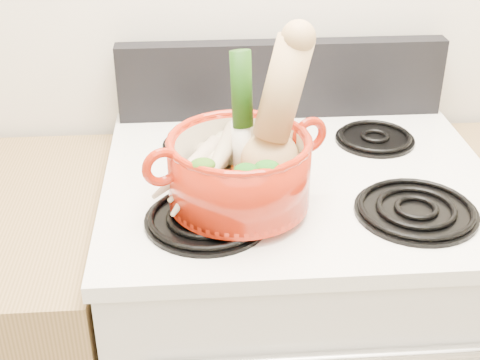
{
  "coord_description": "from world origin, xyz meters",
  "views": [
    {
      "loc": [
        -0.21,
        0.24,
        1.6
      ],
      "look_at": [
        -0.13,
        1.26,
        1.02
      ],
      "focal_mm": 50.0,
      "sensor_mm": 36.0,
      "label": 1
    }
  ],
  "objects": [
    {
      "name": "cooktop",
      "position": [
        0.0,
        1.4,
        0.93
      ],
      "size": [
        0.78,
        0.67,
        0.03
      ],
      "primitive_type": "cube",
      "color": "white",
      "rests_on": "stove_body"
    },
    {
      "name": "burner_back_left",
      "position": [
        -0.19,
        1.54,
        0.96
      ],
      "size": [
        0.17,
        0.17,
        0.02
      ],
      "primitive_type": "cylinder",
      "color": "black",
      "rests_on": "cooktop"
    },
    {
      "name": "parsnip_2",
      "position": [
        -0.18,
        1.33,
        1.03
      ],
      "size": [
        0.11,
        0.21,
        0.06
      ],
      "primitive_type": "cone",
      "rotation": [
        1.66,
        0.0,
        0.36
      ],
      "color": "beige",
      "rests_on": "dutch_oven"
    },
    {
      "name": "parsnip_0",
      "position": [
        -0.2,
        1.29,
        1.02
      ],
      "size": [
        0.14,
        0.23,
        0.06
      ],
      "primitive_type": "cone",
      "rotation": [
        1.66,
        0.0,
        -0.44
      ],
      "color": "beige",
      "rests_on": "dutch_oven"
    },
    {
      "name": "burner_front_right",
      "position": [
        0.19,
        1.24,
        0.96
      ],
      "size": [
        0.22,
        0.22,
        0.02
      ],
      "primitive_type": "cylinder",
      "color": "black",
      "rests_on": "cooktop"
    },
    {
      "name": "stove_body",
      "position": [
        0.0,
        1.4,
        0.46
      ],
      "size": [
        0.76,
        0.65,
        0.92
      ],
      "primitive_type": "cube",
      "color": "silver",
      "rests_on": "floor"
    },
    {
      "name": "carrot_2",
      "position": [
        -0.09,
        1.25,
        1.02
      ],
      "size": [
        0.04,
        0.17,
        0.05
      ],
      "primitive_type": "cone",
      "rotation": [
        1.66,
        0.0,
        0.05
      ],
      "color": "#D4520A",
      "rests_on": "dutch_oven"
    },
    {
      "name": "parsnip_3",
      "position": [
        -0.22,
        1.29,
        1.03
      ],
      "size": [
        0.15,
        0.17,
        0.06
      ],
      "primitive_type": "cone",
      "rotation": [
        1.66,
        0.0,
        -0.69
      ],
      "color": "beige",
      "rests_on": "dutch_oven"
    },
    {
      "name": "pot_handle_left",
      "position": [
        -0.26,
        1.22,
        1.07
      ],
      "size": [
        0.07,
        0.04,
        0.07
      ],
      "primitive_type": "torus",
      "rotation": [
        1.57,
        0.0,
        0.38
      ],
      "color": "#A91E0A",
      "rests_on": "dutch_oven"
    },
    {
      "name": "control_backsplash",
      "position": [
        0.0,
        1.7,
        1.04
      ],
      "size": [
        0.76,
        0.05,
        0.18
      ],
      "primitive_type": "cube",
      "color": "black",
      "rests_on": "cooktop"
    },
    {
      "name": "burner_front_left",
      "position": [
        -0.19,
        1.24,
        0.96
      ],
      "size": [
        0.22,
        0.22,
        0.02
      ],
      "primitive_type": "cylinder",
      "color": "black",
      "rests_on": "cooktop"
    },
    {
      "name": "leek",
      "position": [
        -0.12,
        1.32,
        1.12
      ],
      "size": [
        0.06,
        0.08,
        0.25
      ],
      "primitive_type": "cylinder",
      "rotation": [
        -0.12,
        0.0,
        0.27
      ],
      "color": "white",
      "rests_on": "dutch_oven"
    },
    {
      "name": "oven_handle",
      "position": [
        0.0,
        1.06,
        0.78
      ],
      "size": [
        0.6,
        0.02,
        0.02
      ],
      "primitive_type": "cylinder",
      "rotation": [
        0.0,
        1.57,
        0.0
      ],
      "color": "silver",
      "rests_on": "stove_body"
    },
    {
      "name": "ginger",
      "position": [
        -0.12,
        1.37,
        1.02
      ],
      "size": [
        0.09,
        0.08,
        0.05
      ],
      "primitive_type": "ellipsoid",
      "rotation": [
        0.0,
        0.0,
        0.19
      ],
      "color": "tan",
      "rests_on": "dutch_oven"
    },
    {
      "name": "dutch_oven",
      "position": [
        -0.13,
        1.28,
        1.03
      ],
      "size": [
        0.33,
        0.33,
        0.13
      ],
      "primitive_type": "cylinder",
      "rotation": [
        0.0,
        0.0,
        0.38
      ],
      "color": "#A91E0A",
      "rests_on": "burner_front_left"
    },
    {
      "name": "squash",
      "position": [
        -0.07,
        1.3,
        1.13
      ],
      "size": [
        0.21,
        0.17,
        0.3
      ],
      "primitive_type": null,
      "rotation": [
        0.0,
        0.25,
        0.37
      ],
      "color": "tan",
      "rests_on": "dutch_oven"
    },
    {
      "name": "burner_back_right",
      "position": [
        0.19,
        1.54,
        0.96
      ],
      "size": [
        0.17,
        0.17,
        0.02
      ],
      "primitive_type": "cylinder",
      "color": "black",
      "rests_on": "cooktop"
    },
    {
      "name": "carrot_1",
      "position": [
        -0.16,
        1.25,
        1.02
      ],
      "size": [
        0.11,
        0.15,
        0.05
      ],
      "primitive_type": "cone",
      "rotation": [
        1.66,
        0.0,
        -0.59
      ],
      "color": "#C45709",
      "rests_on": "dutch_oven"
    },
    {
      "name": "parsnip_5",
      "position": [
        -0.17,
        1.29,
        1.05
      ],
      "size": [
        0.12,
        0.23,
        0.06
      ],
      "primitive_type": "cone",
      "rotation": [
        1.66,
        0.0,
        -0.37
      ],
      "color": "beige",
      "rests_on": "dutch_oven"
    },
    {
      "name": "parsnip_4",
      "position": [
        -0.17,
        1.34,
        1.04
      ],
      "size": [
        0.09,
        0.19,
        0.05
      ],
      "primitive_type": "cone",
      "rotation": [
        1.66,
        0.0,
        -0.29
      ],
      "color": "#F1E9C4",
      "rests_on": "dutch_oven"
    },
    {
      "name": "pot_handle_right",
      "position": [
        0.0,
        1.33,
        1.07
      ],
      "size": [
        0.07,
        0.04,
        0.07
      ],
      "primitive_type": "torus",
      "rotation": [
        1.57,
        0.0,
        0.38
      ],
      "color": "#A91E0A",
      "rests_on": "dutch_oven"
    },
    {
      "name": "parsnip_1",
      "position": [
        -0.19,
        1.3,
        1.02
      ],
      "size": [
        0.17,
        0.18,
        0.06
      ],
      "primitive_type": "cone",
      "rotation": [
        1.66,
        0.0,
        -0.73
      ],
      "color": "beige",
      "rests_on": "dutch_oven"
    },
    {
      "name": "carrot_0",
      "position": [
        -0.13,
        1.24,
        1.01
      ],
      "size": [
        0.04,
        0.16,
        0.04
      ],
      "primitive_type": "cone",
      "rotation": [
        1.66,
        0.0,
        0.08
      ],
      "color": "#CA5B0A",
      "rests_on": "dutch_oven"
    }
  ]
}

